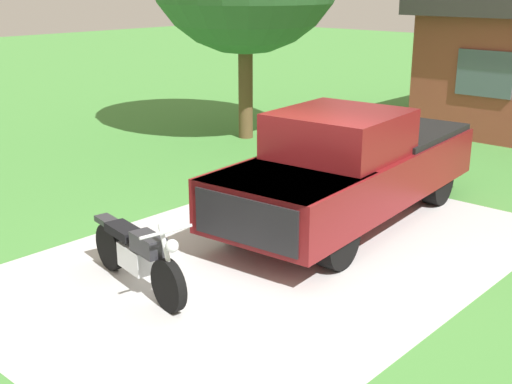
# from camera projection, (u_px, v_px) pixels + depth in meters

# --- Properties ---
(ground_plane) EXTENTS (80.00, 80.00, 0.00)m
(ground_plane) POSITION_uv_depth(u_px,v_px,m) (277.00, 257.00, 9.64)
(ground_plane) COLOR #46863B
(driveway_pad) EXTENTS (5.45, 8.36, 0.01)m
(driveway_pad) POSITION_uv_depth(u_px,v_px,m) (277.00, 257.00, 9.64)
(driveway_pad) COLOR #B9B9B9
(driveway_pad) RESTS_ON ground
(motorcycle) EXTENTS (2.20, 0.75, 1.09)m
(motorcycle) POSITION_uv_depth(u_px,v_px,m) (137.00, 255.00, 8.52)
(motorcycle) COLOR black
(motorcycle) RESTS_ON ground
(pickup_truck) EXTENTS (2.49, 5.77, 1.90)m
(pickup_truck) POSITION_uv_depth(u_px,v_px,m) (352.00, 165.00, 10.88)
(pickup_truck) COLOR black
(pickup_truck) RESTS_ON ground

